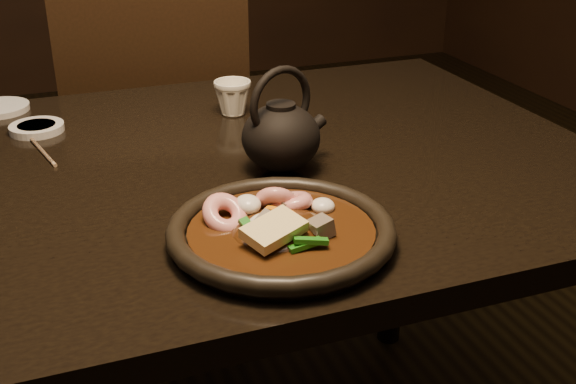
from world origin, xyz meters
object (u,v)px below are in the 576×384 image
object	(u,v)px
table	(117,221)
chair	(160,148)
tea_cup	(233,97)
teapot	(281,134)
plate	(281,232)

from	to	relation	value
table	chair	xyz separation A→B (m)	(0.19, 0.67, -0.16)
chair	tea_cup	world-z (taller)	chair
tea_cup	teapot	size ratio (longest dim) A/B	0.43
tea_cup	teapot	distance (m)	0.28
chair	plate	world-z (taller)	chair
chair	plate	distance (m)	0.99
chair	teapot	xyz separation A→B (m)	(0.06, -0.74, 0.29)
chair	teapot	distance (m)	0.80
teapot	tea_cup	bearing A→B (deg)	70.45
plate	tea_cup	distance (m)	0.51
table	tea_cup	xyz separation A→B (m)	(0.26, 0.22, 0.11)
plate	teapot	size ratio (longest dim) A/B	1.79
table	tea_cup	bearing A→B (deg)	39.83
table	plate	size ratio (longest dim) A/B	5.43
table	teapot	bearing A→B (deg)	-14.88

